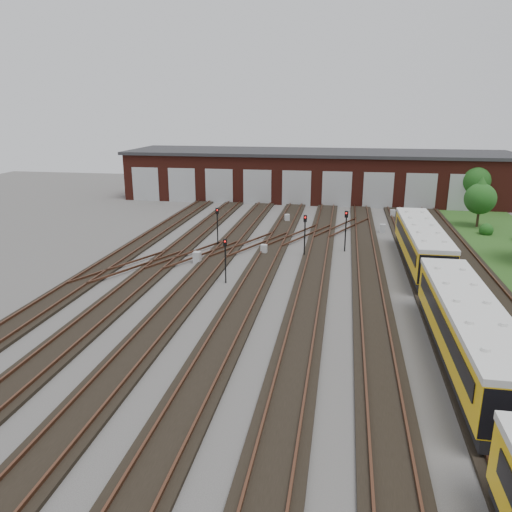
# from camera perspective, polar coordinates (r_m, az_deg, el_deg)

# --- Properties ---
(ground) EXTENTS (120.00, 120.00, 0.00)m
(ground) POSITION_cam_1_polar(r_m,az_deg,el_deg) (30.96, 2.04, -6.02)
(ground) COLOR #403E3B
(ground) RESTS_ON ground
(track_network) EXTENTS (30.40, 70.00, 0.33)m
(track_network) POSITION_cam_1_polar(r_m,az_deg,el_deg) (31.48, 1.89, -5.42)
(track_network) COLOR black
(track_network) RESTS_ON ground
(maintenance_shed) EXTENTS (51.00, 12.50, 6.35)m
(maintenance_shed) POSITION_cam_1_polar(r_m,az_deg,el_deg) (68.95, 6.83, 9.23)
(maintenance_shed) COLOR #4F1B13
(maintenance_shed) RESTS_ON ground
(metro_train) EXTENTS (2.67, 46.21, 2.93)m
(metro_train) POSITION_cam_1_polar(r_m,az_deg,el_deg) (25.71, 23.09, -7.87)
(metro_train) COLOR black
(metro_train) RESTS_ON ground
(signal_mast_0) EXTENTS (0.27, 0.25, 3.21)m
(signal_mast_0) POSITION_cam_1_polar(r_m,az_deg,el_deg) (34.73, -3.53, 0.08)
(signal_mast_0) COLOR black
(signal_mast_0) RESTS_ON ground
(signal_mast_1) EXTENTS (0.31, 0.29, 3.46)m
(signal_mast_1) POSITION_cam_1_polar(r_m,az_deg,el_deg) (44.29, -4.44, 3.90)
(signal_mast_1) COLOR black
(signal_mast_1) RESTS_ON ground
(signal_mast_2) EXTENTS (0.31, 0.29, 3.54)m
(signal_mast_2) POSITION_cam_1_polar(r_m,az_deg,el_deg) (43.14, 10.24, 3.42)
(signal_mast_2) COLOR black
(signal_mast_2) RESTS_ON ground
(signal_mast_3) EXTENTS (0.29, 0.27, 3.52)m
(signal_mast_3) POSITION_cam_1_polar(r_m,az_deg,el_deg) (41.14, 5.61, 2.95)
(signal_mast_3) COLOR black
(signal_mast_3) RESTS_ON ground
(relay_cabinet_0) EXTENTS (0.61, 0.52, 0.94)m
(relay_cabinet_0) POSITION_cam_1_polar(r_m,az_deg,el_deg) (39.90, -6.75, -0.17)
(relay_cabinet_0) COLOR #B1B4B7
(relay_cabinet_0) RESTS_ON ground
(relay_cabinet_1) EXTENTS (0.62, 0.56, 0.87)m
(relay_cabinet_1) POSITION_cam_1_polar(r_m,az_deg,el_deg) (54.16, 3.56, 4.33)
(relay_cabinet_1) COLOR #B1B4B7
(relay_cabinet_1) RESTS_ON ground
(relay_cabinet_2) EXTENTS (0.53, 0.45, 0.86)m
(relay_cabinet_2) POSITION_cam_1_polar(r_m,az_deg,el_deg) (42.01, 0.92, 0.74)
(relay_cabinet_2) COLOR #B1B4B7
(relay_cabinet_2) RESTS_ON ground
(relay_cabinet_3) EXTENTS (0.54, 0.45, 0.89)m
(relay_cabinet_3) POSITION_cam_1_polar(r_m,az_deg,el_deg) (58.41, 15.35, 4.68)
(relay_cabinet_3) COLOR #B1B4B7
(relay_cabinet_3) RESTS_ON ground
(relay_cabinet_4) EXTENTS (0.52, 0.43, 0.86)m
(relay_cabinet_4) POSITION_cam_1_polar(r_m,az_deg,el_deg) (51.04, 14.26, 3.08)
(relay_cabinet_4) COLOR #B1B4B7
(relay_cabinet_4) RESTS_ON ground
(tree_0) EXTENTS (3.83, 3.83, 6.34)m
(tree_0) POSITION_cam_1_polar(r_m,az_deg,el_deg) (65.61, 23.77, 8.35)
(tree_0) COLOR #322416
(tree_0) RESTS_ON ground
(tree_1) EXTENTS (3.16, 3.16, 5.23)m
(tree_1) POSITION_cam_1_polar(r_m,az_deg,el_deg) (56.07, 24.30, 6.37)
(tree_1) COLOR #322416
(tree_1) RESTS_ON ground
(bush_1) EXTENTS (1.33, 1.33, 1.33)m
(bush_1) POSITION_cam_1_polar(r_m,az_deg,el_deg) (53.53, 24.85, 2.92)
(bush_1) COLOR #194E16
(bush_1) RESTS_ON ground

